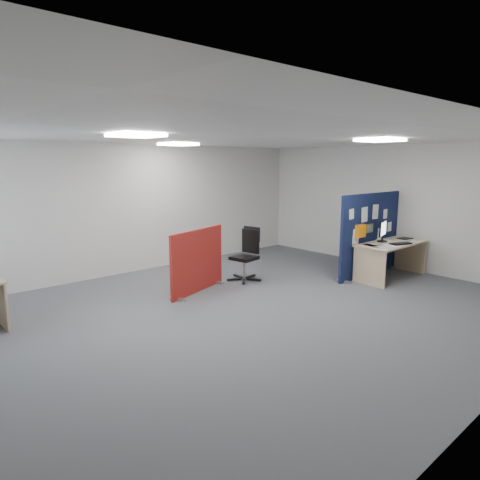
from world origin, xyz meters
TOP-DOWN VIEW (x-y plane):
  - floor at (0.00, 0.00)m, footprint 9.00×9.00m
  - ceiling at (0.00, 0.00)m, footprint 9.00×7.00m
  - wall_back at (0.00, 3.50)m, footprint 9.00×0.02m
  - wall_right at (4.50, 0.00)m, footprint 0.02×7.00m
  - ceiling_lights at (0.33, 0.67)m, footprint 4.10×4.10m
  - navy_divider at (3.46, -0.04)m, footprint 2.07×0.30m
  - main_desk at (3.58, -0.43)m, footprint 1.67×0.74m
  - monitor_main at (3.53, -0.28)m, footprint 0.48×0.20m
  - keyboard at (3.56, -0.67)m, footprint 0.48×0.29m
  - mouse at (3.92, -0.64)m, footprint 0.10×0.06m
  - paper_tray at (4.21, -0.42)m, footprint 0.30×0.24m
  - red_divider at (0.12, 1.40)m, footprint 1.46×0.52m
  - office_chair at (1.34, 1.39)m, footprint 0.68×0.68m
  - desk_papers at (3.26, -0.48)m, footprint 1.47×0.80m

SIDE VIEW (x-z plane):
  - floor at x=0.00m, z-range 0.00..0.00m
  - main_desk at x=3.58m, z-range 0.19..0.92m
  - red_divider at x=0.12m, z-range -0.01..1.13m
  - office_chair at x=1.34m, z-range 0.07..1.11m
  - desk_papers at x=3.26m, z-range 0.73..0.73m
  - paper_tray at x=4.21m, z-range 0.73..0.74m
  - keyboard at x=3.56m, z-range 0.73..0.75m
  - mouse at x=3.92m, z-range 0.73..0.76m
  - navy_divider at x=3.46m, z-range 0.00..1.71m
  - monitor_main at x=3.53m, z-range 0.75..1.18m
  - wall_back at x=0.00m, z-range 0.00..2.70m
  - wall_right at x=4.50m, z-range 0.00..2.70m
  - ceiling_lights at x=0.33m, z-range 2.65..2.69m
  - ceiling at x=0.00m, z-range 2.69..2.71m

